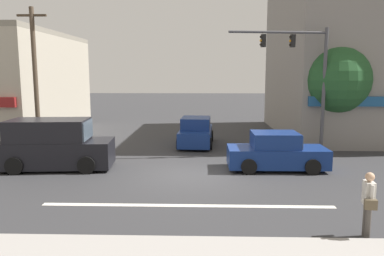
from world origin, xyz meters
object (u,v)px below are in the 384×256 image
utility_pole_near_left (36,80)px  traffic_light_mast (306,70)px  utility_pole_far_right (323,65)px  van_crossing_center (54,145)px  sedan_waiting_far (196,133)px  sedan_crossing_leftbound (276,153)px  street_tree (336,80)px  pedestrian_foreground_with_bag (368,201)px

utility_pole_near_left → traffic_light_mast: (13.11, 0.48, 0.46)m
utility_pole_far_right → van_crossing_center: (-12.93, -5.94, -3.46)m
sedan_waiting_far → traffic_light_mast: bearing=-22.7°
traffic_light_mast → sedan_crossing_leftbound: 4.97m
street_tree → sedan_waiting_far: size_ratio=1.31×
utility_pole_near_left → utility_pole_far_right: 15.15m
utility_pole_near_left → utility_pole_far_right: size_ratio=0.83×
street_tree → utility_pole_far_right: 1.55m
utility_pole_far_right → pedestrian_foreground_with_bag: bearing=-101.9°
utility_pole_far_right → sedan_waiting_far: utility_pole_far_right is taller
utility_pole_near_left → van_crossing_center: 4.25m
utility_pole_far_right → van_crossing_center: 14.64m
utility_pole_far_right → traffic_light_mast: bearing=-121.3°
sedan_crossing_leftbound → traffic_light_mast: bearing=58.1°
street_tree → sedan_crossing_leftbound: street_tree is taller
utility_pole_near_left → sedan_waiting_far: size_ratio=1.71×
street_tree → van_crossing_center: 14.28m
van_crossing_center → pedestrian_foreground_with_bag: 12.18m
street_tree → sedan_crossing_leftbound: 6.62m
pedestrian_foreground_with_bag → utility_pole_far_right: bearing=78.1°
sedan_waiting_far → sedan_crossing_leftbound: 6.32m
pedestrian_foreground_with_bag → traffic_light_mast: bearing=84.4°
traffic_light_mast → van_crossing_center: size_ratio=1.31×
street_tree → traffic_light_mast: size_ratio=0.88×
utility_pole_far_right → van_crossing_center: utility_pole_far_right is taller
street_tree → utility_pole_far_right: (-0.31, 1.28, 0.81)m
sedan_crossing_leftbound → pedestrian_foreground_with_bag: pedestrian_foreground_with_bag is taller
van_crossing_center → utility_pole_far_right: bearing=24.7°
traffic_light_mast → sedan_crossing_leftbound: traffic_light_mast is taller
van_crossing_center → sedan_waiting_far: 8.01m
utility_pole_near_left → sedan_waiting_far: utility_pole_near_left is taller
utility_pole_near_left → utility_pole_far_right: utility_pole_far_right is taller
utility_pole_near_left → street_tree: bearing=7.4°
utility_pole_near_left → traffic_light_mast: size_ratio=1.15×
sedan_waiting_far → sedan_crossing_leftbound: size_ratio=1.02×
street_tree → traffic_light_mast: bearing=-143.4°
van_crossing_center → pedestrian_foreground_with_bag: bearing=-32.2°
street_tree → pedestrian_foreground_with_bag: street_tree is taller
traffic_light_mast → sedan_waiting_far: 6.77m
van_crossing_center → sedan_crossing_leftbound: van_crossing_center is taller
sedan_crossing_leftbound → street_tree: bearing=49.3°
traffic_light_mast → sedan_crossing_leftbound: (-1.88, -3.02, -3.46)m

